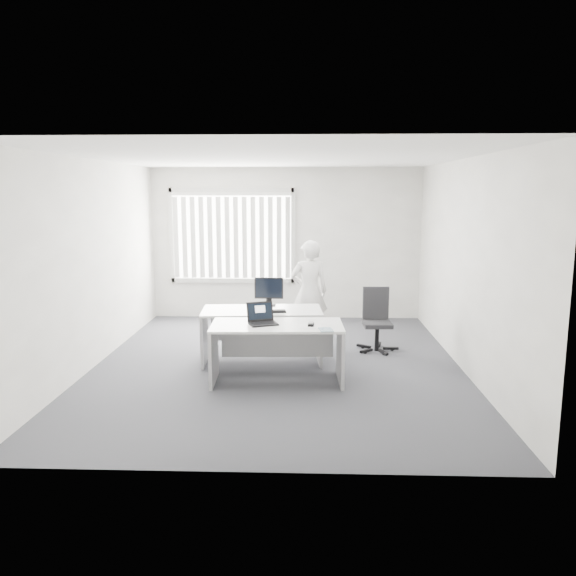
{
  "coord_description": "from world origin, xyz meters",
  "views": [
    {
      "loc": [
        0.42,
        -7.44,
        2.37
      ],
      "look_at": [
        0.14,
        0.15,
        1.06
      ],
      "focal_mm": 35.0,
      "sensor_mm": 36.0,
      "label": 1
    }
  ],
  "objects_px": {
    "monitor": "(269,292)",
    "office_chair": "(377,331)",
    "person": "(309,292)",
    "desk_far": "(262,324)",
    "desk_near": "(277,340)",
    "laptop": "(263,314)"
  },
  "relations": [
    {
      "from": "desk_near",
      "to": "person",
      "type": "height_order",
      "value": "person"
    },
    {
      "from": "desk_near",
      "to": "desk_far",
      "type": "distance_m",
      "value": 0.87
    },
    {
      "from": "desk_near",
      "to": "laptop",
      "type": "xyz_separation_m",
      "value": [
        -0.17,
        -0.03,
        0.34
      ]
    },
    {
      "from": "desk_far",
      "to": "monitor",
      "type": "height_order",
      "value": "monitor"
    },
    {
      "from": "desk_near",
      "to": "person",
      "type": "relative_size",
      "value": 1.02
    },
    {
      "from": "desk_far",
      "to": "person",
      "type": "distance_m",
      "value": 1.29
    },
    {
      "from": "desk_far",
      "to": "laptop",
      "type": "height_order",
      "value": "laptop"
    },
    {
      "from": "desk_far",
      "to": "laptop",
      "type": "bearing_deg",
      "value": -88.27
    },
    {
      "from": "desk_near",
      "to": "laptop",
      "type": "relative_size",
      "value": 4.91
    },
    {
      "from": "monitor",
      "to": "office_chair",
      "type": "bearing_deg",
      "value": 15.36
    },
    {
      "from": "office_chair",
      "to": "desk_far",
      "type": "bearing_deg",
      "value": -161.15
    },
    {
      "from": "office_chair",
      "to": "laptop",
      "type": "xyz_separation_m",
      "value": [
        -1.59,
        -1.52,
        0.58
      ]
    },
    {
      "from": "laptop",
      "to": "desk_far",
      "type": "bearing_deg",
      "value": 75.05
    },
    {
      "from": "desk_near",
      "to": "monitor",
      "type": "height_order",
      "value": "monitor"
    },
    {
      "from": "person",
      "to": "monitor",
      "type": "height_order",
      "value": "person"
    },
    {
      "from": "desk_near",
      "to": "monitor",
      "type": "bearing_deg",
      "value": 96.8
    },
    {
      "from": "person",
      "to": "laptop",
      "type": "relative_size",
      "value": 4.82
    },
    {
      "from": "person",
      "to": "desk_near",
      "type": "bearing_deg",
      "value": 68.18
    },
    {
      "from": "person",
      "to": "monitor",
      "type": "xyz_separation_m",
      "value": [
        -0.58,
        -0.81,
        0.14
      ]
    },
    {
      "from": "desk_near",
      "to": "office_chair",
      "type": "height_order",
      "value": "office_chair"
    },
    {
      "from": "person",
      "to": "monitor",
      "type": "relative_size",
      "value": 3.96
    },
    {
      "from": "desk_far",
      "to": "person",
      "type": "height_order",
      "value": "person"
    }
  ]
}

